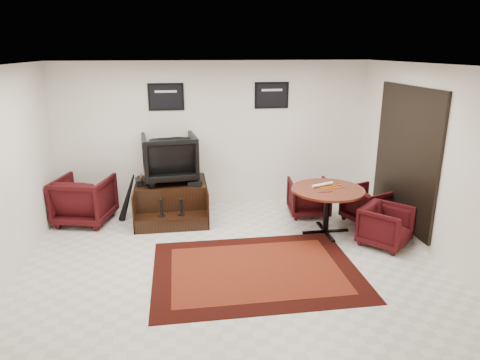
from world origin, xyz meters
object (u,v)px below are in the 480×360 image
shine_podium (172,201)px  table_chair_back (309,196)px  shine_chair (170,155)px  meeting_table (328,194)px  armchair_side (84,197)px  table_chair_window (367,203)px  table_chair_corner (386,224)px

shine_podium → table_chair_back: (2.54, -0.27, 0.07)m
shine_chair → meeting_table: bearing=147.8°
armchair_side → table_chair_window: armchair_side is taller
table_chair_window → table_chair_corner: bearing=150.9°
table_chair_window → meeting_table: bearing=90.4°
armchair_side → table_chair_back: armchair_side is taller
table_chair_back → table_chair_window: bearing=157.8°
table_chair_back → table_chair_corner: (0.81, -1.46, -0.02)m
meeting_table → table_chair_corner: 1.03m
armchair_side → table_chair_back: size_ratio=1.25×
shine_podium → table_chair_corner: bearing=-27.3°
armchair_side → table_chair_window: 5.07m
armchair_side → table_chair_window: size_ratio=1.30×
table_chair_window → table_chair_corner: size_ratio=1.00×
shine_chair → table_chair_back: size_ratio=1.31×
armchair_side → shine_chair: bearing=-159.0°
table_chair_window → table_chair_back: bearing=40.3°
shine_podium → armchair_side: 1.54m
table_chair_window → armchair_side: bearing=60.1°
shine_chair → armchair_side: shine_chair is taller
shine_chair → armchair_side: 1.69m
table_chair_back → table_chair_window: size_ratio=1.04×
shine_podium → shine_chair: bearing=90.0°
shine_podium → table_chair_window: (3.48, -0.77, 0.05)m
table_chair_corner → shine_chair: bearing=108.9°
shine_chair → table_chair_corner: 3.92m
shine_chair → meeting_table: shine_chair is taller
table_chair_back → table_chair_corner: bearing=124.9°
shine_podium → table_chair_window: 3.56m
table_chair_back → table_chair_window: 1.06m
armchair_side → table_chair_back: 4.09m
shine_podium → table_chair_back: size_ratio=1.77×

